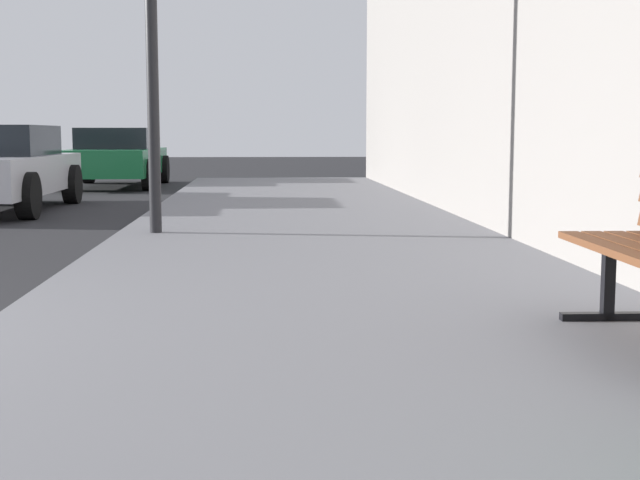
% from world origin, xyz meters
% --- Properties ---
extents(sidewalk, '(4.00, 32.00, 0.15)m').
position_xyz_m(sidewalk, '(4.00, 0.00, 0.07)').
color(sidewalk, slate).
rests_on(sidewalk, ground_plane).
extents(car_green, '(1.95, 4.32, 1.27)m').
position_xyz_m(car_green, '(0.30, 15.34, 0.65)').
color(car_green, '#196638').
rests_on(car_green, ground_plane).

